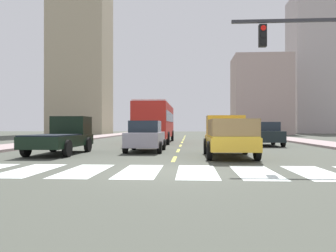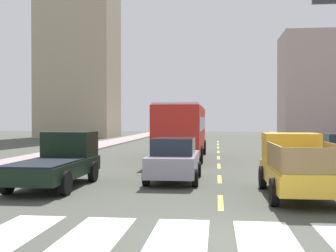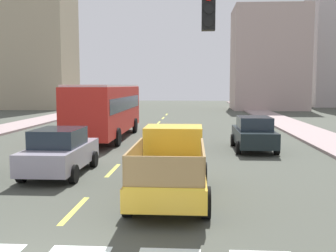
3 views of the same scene
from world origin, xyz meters
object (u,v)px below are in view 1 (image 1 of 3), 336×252
sedan_near_right (265,134)px  pickup_dark (63,136)px  city_bus (156,120)px  pickup_stakebed (228,136)px  sedan_mid (146,136)px

sedan_near_right → pickup_dark: bearing=-147.8°
pickup_dark → city_bus: size_ratio=0.48×
pickup_stakebed → city_bus: bearing=111.5°
pickup_stakebed → city_bus: city_bus is taller
city_bus → pickup_dark: bearing=-108.6°
pickup_dark → city_bus: 12.15m
pickup_stakebed → sedan_near_right: bearing=67.9°
pickup_stakebed → sedan_mid: size_ratio=1.18×
city_bus → pickup_stakebed: bearing=-70.4°
sedan_near_right → city_bus: bearing=155.0°
city_bus → sedan_mid: 10.02m
pickup_stakebed → sedan_near_right: 9.45m
city_bus → sedan_near_right: 9.30m
sedan_near_right → sedan_mid: 10.03m
city_bus → sedan_near_right: (8.40, -3.85, -1.09)m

